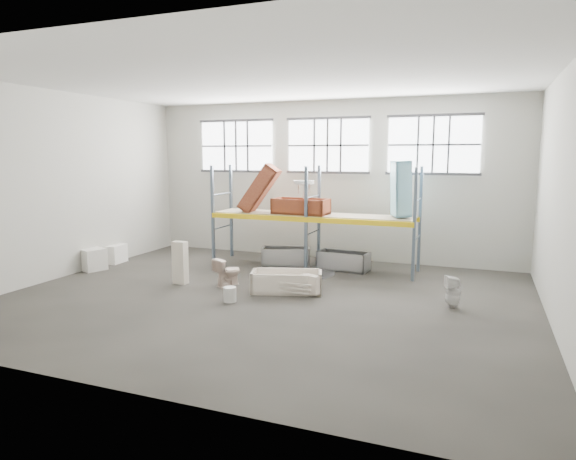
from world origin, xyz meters
The scene contains 34 objects.
floor centered at (0.00, 0.00, -0.05)m, with size 12.00×10.00×0.10m, color #44413A.
ceiling centered at (0.00, 0.00, 5.05)m, with size 12.00×10.00×0.10m, color silver.
wall_back centered at (0.00, 5.05, 2.50)m, with size 12.00×0.10×5.00m, color #B0B0A3.
wall_front centered at (0.00, -5.05, 2.50)m, with size 12.00×0.10×5.00m, color #A8A79B.
wall_left centered at (-6.05, 0.00, 2.50)m, with size 0.10×10.00×5.00m, color #B7B6A9.
wall_right centered at (6.05, 0.00, 2.50)m, with size 0.10×10.00×5.00m, color #AFAEA2.
window_left centered at (-3.20, 4.94, 3.60)m, with size 2.60×0.04×1.60m, color white.
window_mid centered at (0.00, 4.94, 3.60)m, with size 2.60×0.04×1.60m, color white.
window_right centered at (3.20, 4.94, 3.60)m, with size 2.60×0.04×1.60m, color white.
rack_upright_la centered at (-3.00, 2.90, 1.50)m, with size 0.08×0.08×3.00m, color slate.
rack_upright_lb centered at (-3.00, 4.10, 1.50)m, with size 0.08×0.08×3.00m, color slate.
rack_upright_ma centered at (0.00, 2.90, 1.50)m, with size 0.08×0.08×3.00m, color slate.
rack_upright_mb centered at (0.00, 4.10, 1.50)m, with size 0.08×0.08×3.00m, color slate.
rack_upright_ra centered at (3.00, 2.90, 1.50)m, with size 0.08×0.08×3.00m, color slate.
rack_upright_rb centered at (3.00, 4.10, 1.50)m, with size 0.08×0.08×3.00m, color slate.
rack_beam_front centered at (0.00, 2.90, 1.50)m, with size 6.00×0.10×0.14m, color yellow.
rack_beam_back centered at (0.00, 4.10, 1.50)m, with size 6.00×0.10×0.14m, color yellow.
shelf_deck centered at (0.00, 3.50, 1.58)m, with size 5.90×1.10×0.03m, color gray.
wet_patch centered at (0.00, 2.70, 0.00)m, with size 1.80×1.80×0.00m, color black.
bathtub_beige centered at (0.27, 0.72, 0.25)m, with size 1.71×0.80×0.50m, color beige, non-canonical shape.
cistern_spare centered at (0.93, 0.60, 0.28)m, with size 0.45×0.22×0.43m, color beige.
sink_in_tub centered at (0.63, 0.61, 0.16)m, with size 0.44×0.44×0.15m, color beige.
toilet_beige centered at (-1.35, 0.72, 0.36)m, with size 0.40×0.71×0.72m, color #F3D7C6.
cistern_tall centered at (-2.58, 0.44, 0.55)m, with size 0.36×0.23×1.11m, color beige.
toilet_white centered at (4.13, 0.84, 0.36)m, with size 0.32×0.33×0.71m, color silver.
steel_tub_left centered at (-0.86, 3.53, 0.26)m, with size 1.44×0.67×0.53m, color #B8BBBF, non-canonical shape.
steel_tub_right centered at (0.95, 3.51, 0.27)m, with size 1.45×0.68×0.53m, color #B8BCC1, non-canonical shape.
rust_tub_flat centered at (-0.32, 3.36, 1.82)m, with size 1.62×0.76×0.45m, color maroon, non-canonical shape.
rust_tub_tilted centered at (-1.68, 3.44, 2.29)m, with size 1.56×0.73×0.44m, color #964F2C, non-canonical shape.
sink_on_shelf centered at (-0.23, 3.35, 2.09)m, with size 0.60×0.46×0.53m, color silver.
blue_tub_upright centered at (2.52, 3.55, 2.40)m, with size 1.51×0.71×0.42m, color #8DD1E7, non-canonical shape.
bucket centered at (-0.63, -0.54, 0.17)m, with size 0.29×0.29×0.34m, color silver.
carton_near centered at (-5.89, 0.87, 0.31)m, with size 0.73×0.62×0.62m, color silver.
carton_far centered at (-6.01, 1.88, 0.28)m, with size 0.67×0.67×0.56m, color white.
Camera 1 is at (4.62, -10.39, 3.33)m, focal length 31.34 mm.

